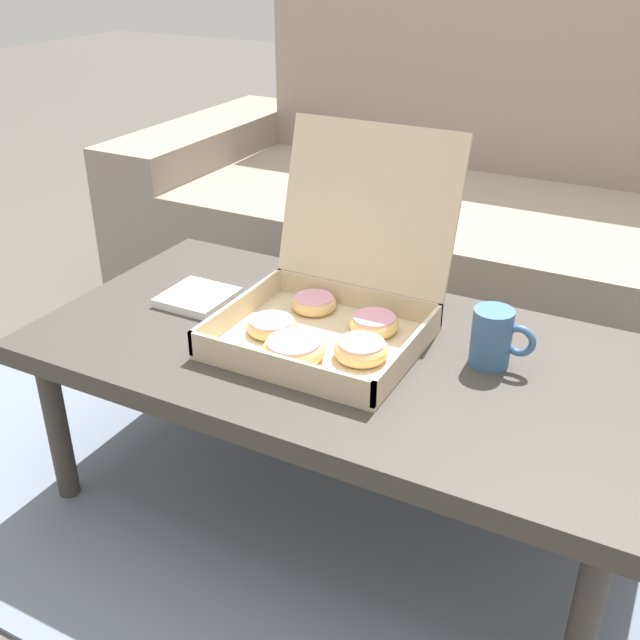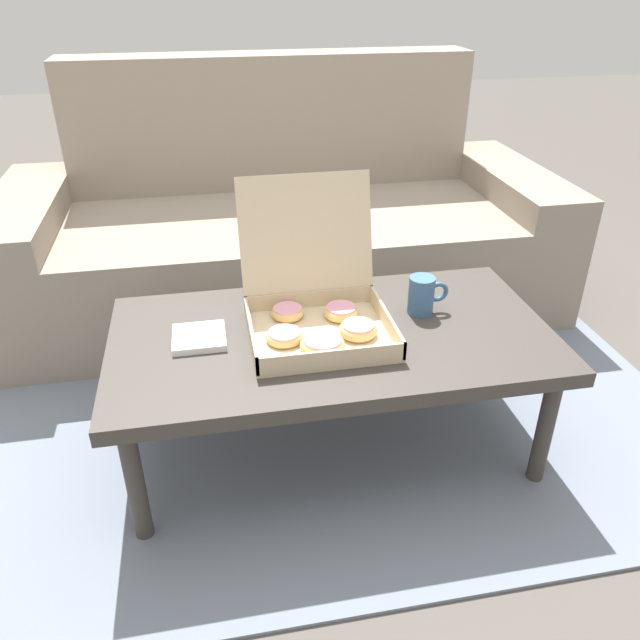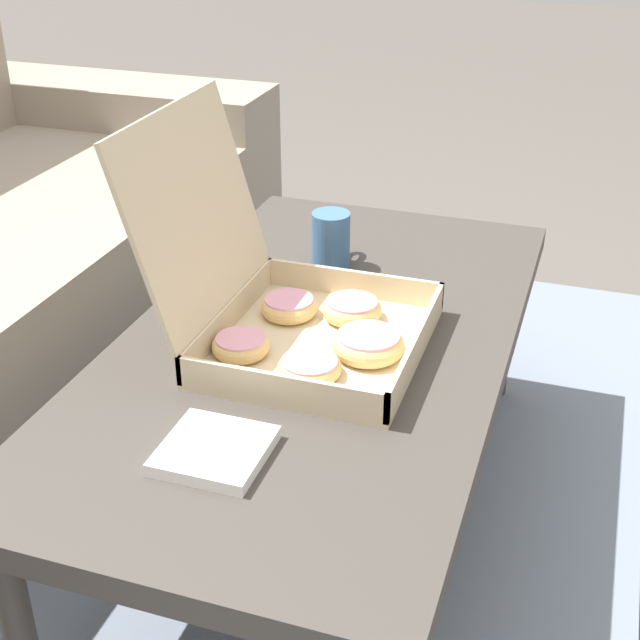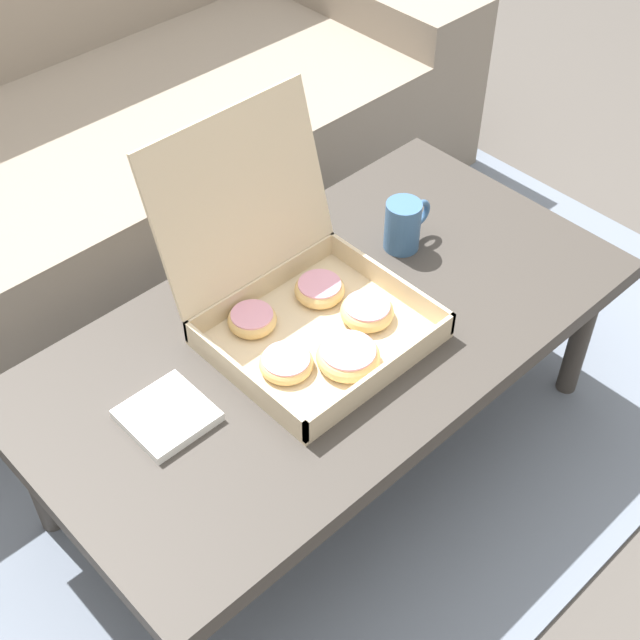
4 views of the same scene
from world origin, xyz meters
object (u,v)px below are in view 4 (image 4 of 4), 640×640
at_px(coffee_table, 328,340).
at_px(coffee_mug, 404,225).
at_px(couch, 58,150).
at_px(pastry_box, 305,303).

relative_size(coffee_table, coffee_mug, 10.18).
distance_m(couch, coffee_mug, 0.94).
distance_m(pastry_box, coffee_mug, 0.30).
distance_m(coffee_table, coffee_mug, 0.29).
relative_size(couch, coffee_mug, 18.59).
relative_size(coffee_table, pastry_box, 2.83).
height_order(coffee_table, pastry_box, pastry_box).
distance_m(couch, coffee_table, 0.96).
xyz_separation_m(pastry_box, coffee_mug, (0.30, 0.04, -0.01)).
bearing_deg(coffee_table, pastry_box, 142.60).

